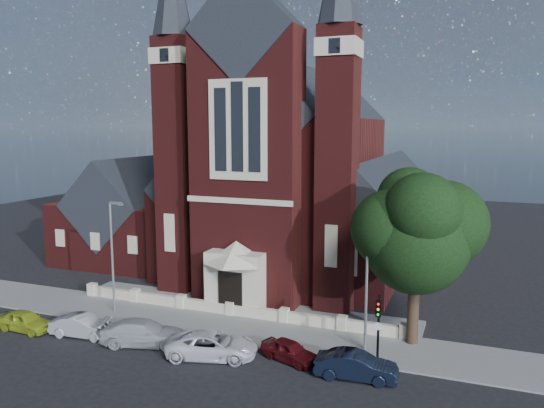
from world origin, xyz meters
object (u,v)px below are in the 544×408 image
at_px(car_white_suv, 212,345).
at_px(car_navy, 356,366).
at_px(car_silver_b, 143,333).
at_px(car_silver_a, 83,326).
at_px(street_lamp_left, 113,251).
at_px(traffic_signal, 378,321).
at_px(church, 303,179).
at_px(parish_hall, 135,219).
at_px(street_lamp_right, 368,276).
at_px(street_tree, 417,234).
at_px(car_lime_van, 25,321).
at_px(car_dark_red, 290,351).

bearing_deg(car_white_suv, car_navy, -102.61).
relative_size(car_silver_b, car_white_suv, 1.00).
bearing_deg(car_white_suv, car_silver_a, 75.96).
xyz_separation_m(street_lamp_left, traffic_signal, (18.91, -1.57, -2.02)).
bearing_deg(car_navy, church, 19.74).
distance_m(parish_hall, traffic_signal, 31.20).
relative_size(street_lamp_right, car_silver_b, 1.54).
bearing_deg(car_white_suv, street_tree, -77.02).
bearing_deg(car_lime_van, car_dark_red, -81.57).
distance_m(car_silver_b, car_dark_red, 9.15).
height_order(street_tree, traffic_signal, street_tree).
bearing_deg(traffic_signal, street_lamp_right, 120.01).
height_order(street_lamp_right, car_navy, street_lamp_right).
relative_size(car_silver_a, car_navy, 0.96).
relative_size(street_lamp_left, car_white_suv, 1.53).
height_order(traffic_signal, car_dark_red, traffic_signal).
relative_size(car_silver_b, car_navy, 1.21).
xyz_separation_m(parish_hall, street_tree, (28.60, -12.29, 2.95)).
relative_size(parish_hall, car_dark_red, 3.42).
distance_m(street_lamp_right, car_navy, 5.33).
relative_size(street_lamp_left, traffic_signal, 2.02).
height_order(street_lamp_right, car_lime_van, street_lamp_right).
bearing_deg(car_silver_a, street_lamp_left, 3.88).
bearing_deg(church, traffic_signal, -61.80).
xyz_separation_m(traffic_signal, car_lime_van, (-22.37, -3.23, -1.92)).
bearing_deg(car_silver_b, church, -23.82).
height_order(street_lamp_left, traffic_signal, street_lamp_left).
bearing_deg(street_lamp_left, car_silver_b, -37.77).
relative_size(car_silver_b, car_dark_red, 1.48).
bearing_deg(street_tree, car_dark_red, -144.26).
bearing_deg(parish_hall, car_silver_b, -53.72).
bearing_deg(church, car_silver_a, -107.18).
bearing_deg(traffic_signal, parish_hall, 150.02).
distance_m(street_lamp_right, car_silver_a, 18.19).
relative_size(car_white_suv, car_dark_red, 1.48).
xyz_separation_m(car_silver_a, car_navy, (17.41, 0.59, 0.03)).
xyz_separation_m(traffic_signal, car_white_suv, (-9.09, -2.46, -1.85)).
height_order(parish_hall, car_silver_a, parish_hall).
bearing_deg(street_lamp_right, church, 118.04).
height_order(church, car_lime_van, church).
bearing_deg(traffic_signal, car_silver_b, -170.34).
bearing_deg(church, street_tree, -53.83).
height_order(car_silver_a, car_white_suv, car_white_suv).
height_order(church, car_silver_a, church).
distance_m(car_lime_van, car_silver_a, 4.24).
height_order(car_white_suv, car_dark_red, car_white_suv).
height_order(church, street_lamp_right, church).
distance_m(church, traffic_signal, 23.94).
xyz_separation_m(car_lime_van, car_white_suv, (13.28, 0.76, 0.07)).
xyz_separation_m(car_lime_van, car_dark_red, (17.61, 1.94, -0.06)).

